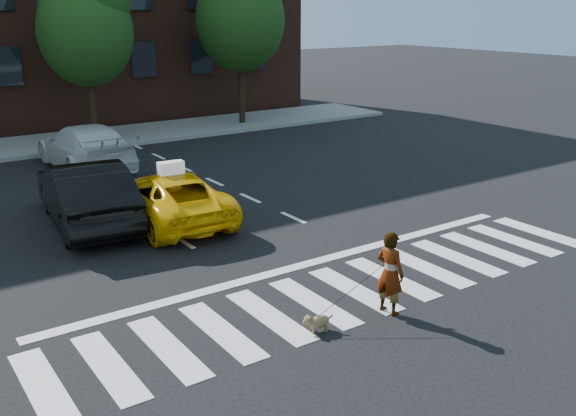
{
  "coord_description": "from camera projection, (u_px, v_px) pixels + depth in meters",
  "views": [
    {
      "loc": [
        -7.68,
        -8.85,
        5.39
      ],
      "look_at": [
        0.01,
        2.33,
        1.1
      ],
      "focal_mm": 40.0,
      "sensor_mm": 36.0,
      "label": 1
    }
  ],
  "objects": [
    {
      "name": "taxi_sign",
      "position": [
        171.0,
        168.0,
        16.23
      ],
      "size": [
        0.67,
        0.32,
        0.32
      ],
      "primitive_type": "cube",
      "rotation": [
        0.0,
        0.0,
        3.07
      ],
      "color": "white",
      "rests_on": "taxi"
    },
    {
      "name": "taxi",
      "position": [
        169.0,
        197.0,
        16.63
      ],
      "size": [
        2.48,
        4.84,
        1.31
      ],
      "primitive_type": "imported",
      "rotation": [
        0.0,
        0.0,
        3.07
      ],
      "color": "#F1B505",
      "rests_on": "ground"
    },
    {
      "name": "white_suv",
      "position": [
        86.0,
        147.0,
        21.89
      ],
      "size": [
        2.24,
        5.38,
        1.55
      ],
      "primitive_type": "imported",
      "rotation": [
        0.0,
        0.0,
        3.15
      ],
      "color": "silver",
      "rests_on": "ground"
    },
    {
      "name": "stop_line",
      "position": [
        307.0,
        264.0,
        13.98
      ],
      "size": [
        12.0,
        0.3,
        0.01
      ],
      "primitive_type": "cube",
      "color": "silver",
      "rests_on": "ground"
    },
    {
      "name": "dog",
      "position": [
        317.0,
        322.0,
        11.05
      ],
      "size": [
        0.55,
        0.33,
        0.32
      ],
      "rotation": [
        0.0,
        0.0,
        -0.31
      ],
      "color": "#836243",
      "rests_on": "ground"
    },
    {
      "name": "tree_mid",
      "position": [
        85.0,
        20.0,
        24.9
      ],
      "size": [
        3.69,
        3.69,
        7.1
      ],
      "color": "black",
      "rests_on": "ground"
    },
    {
      "name": "crosswalk",
      "position": [
        354.0,
        290.0,
        12.72
      ],
      "size": [
        13.0,
        2.4,
        0.01
      ],
      "primitive_type": "cube",
      "color": "silver",
      "rests_on": "ground"
    },
    {
      "name": "tree_right",
      "position": [
        241.0,
        8.0,
        28.56
      ],
      "size": [
        4.0,
        4.0,
        7.7
      ],
      "color": "black",
      "rests_on": "ground"
    },
    {
      "name": "ground",
      "position": [
        354.0,
        290.0,
        12.73
      ],
      "size": [
        120.0,
        120.0,
        0.0
      ],
      "primitive_type": "plane",
      "color": "black",
      "rests_on": "ground"
    },
    {
      "name": "sidewalk_far",
      "position": [
        80.0,
        140.0,
        26.45
      ],
      "size": [
        30.0,
        4.0,
        0.15
      ],
      "primitive_type": "cube",
      "color": "slate",
      "rests_on": "ground"
    },
    {
      "name": "black_sedan",
      "position": [
        86.0,
        193.0,
        16.33
      ],
      "size": [
        2.3,
        5.19,
        1.66
      ],
      "primitive_type": "imported",
      "rotation": [
        0.0,
        0.0,
        3.03
      ],
      "color": "black",
      "rests_on": "ground"
    },
    {
      "name": "woman",
      "position": [
        390.0,
        273.0,
        11.56
      ],
      "size": [
        0.48,
        0.63,
        1.57
      ],
      "primitive_type": "imported",
      "rotation": [
        0.0,
        0.0,
        1.76
      ],
      "color": "#999999",
      "rests_on": "ground"
    }
  ]
}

